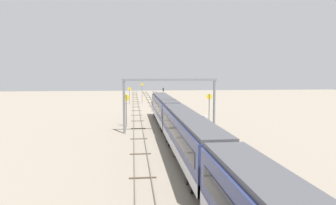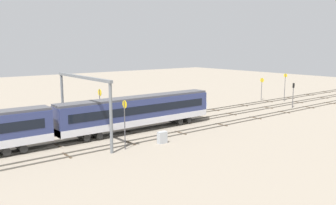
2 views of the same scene
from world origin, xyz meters
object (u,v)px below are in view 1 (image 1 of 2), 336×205
speed_sign_mid_trackside (142,91)px  speed_sign_far_trackside (129,93)px  speed_sign_distant_end (126,105)px  signal_light_trackside_departure (163,94)px  overhead_gantry (170,94)px  speed_sign_near_foreground (209,107)px  relay_cabinet (206,120)px  train (219,174)px

speed_sign_mid_trackside → speed_sign_far_trackside: 4.88m
speed_sign_mid_trackside → speed_sign_distant_end: (-42.46, 3.86, -0.02)m
speed_sign_mid_trackside → signal_light_trackside_departure: size_ratio=1.24×
overhead_gantry → speed_sign_mid_trackside: size_ratio=2.41×
overhead_gantry → speed_sign_near_foreground: (1.97, -6.62, -2.33)m
speed_sign_mid_trackside → signal_light_trackside_departure: 8.45m
speed_sign_near_foreground → speed_sign_distant_end: (3.78, 13.36, -0.00)m
overhead_gantry → speed_sign_distant_end: 9.16m
overhead_gantry → speed_sign_near_foreground: overhead_gantry is taller
speed_sign_near_foreground → speed_sign_distant_end: size_ratio=1.05×
speed_sign_far_trackside → overhead_gantry: bearing=-171.6°
overhead_gantry → speed_sign_near_foreground: size_ratio=2.50×
overhead_gantry → relay_cabinet: size_ratio=9.76×
speed_sign_mid_trackside → relay_cabinet: size_ratio=4.05×
speed_sign_distant_end → relay_cabinet: bearing=-85.1°
speed_sign_far_trackside → relay_cabinet: bearing=-160.0°
speed_sign_near_foreground → speed_sign_mid_trackside: bearing=11.6°
speed_sign_far_trackside → signal_light_trackside_departure: (-2.97, -9.63, -0.12)m
relay_cabinet → speed_sign_mid_trackside: bearing=13.8°
speed_sign_distant_end → relay_cabinet: 14.35m
speed_sign_far_trackside → relay_cabinet: 40.70m
speed_sign_mid_trackside → relay_cabinet: speed_sign_mid_trackside is taller
speed_sign_mid_trackside → speed_sign_far_trackside: size_ratio=1.21×
speed_sign_mid_trackside → signal_light_trackside_departure: bearing=-135.8°
signal_light_trackside_departure → relay_cabinet: (-35.21, -4.25, -2.42)m
overhead_gantry → speed_sign_distant_end: bearing=49.5°
train → signal_light_trackside_departure: train is taller
speed_sign_far_trackside → speed_sign_distant_end: bearing=179.8°
speed_sign_far_trackside → speed_sign_distant_end: (-39.38, 0.11, 0.43)m
train → speed_sign_far_trackside: size_ratio=20.09×
speed_sign_distant_end → train: bearing=-168.9°
overhead_gantry → speed_sign_near_foreground: bearing=-73.4°
speed_sign_near_foreground → signal_light_trackside_departure: 40.36m
train → speed_sign_near_foreground: size_ratio=17.22×
train → overhead_gantry: (28.30, -0.06, 3.38)m
speed_sign_mid_trackside → signal_light_trackside_departure: (-6.05, -5.88, -0.57)m
speed_sign_distant_end → relay_cabinet: (1.20, -13.99, -2.96)m
speed_sign_mid_trackside → speed_sign_distant_end: size_ratio=1.09×
speed_sign_near_foreground → signal_light_trackside_departure: (40.19, 3.62, -0.55)m
speed_sign_near_foreground → speed_sign_distant_end: bearing=74.2°
overhead_gantry → speed_sign_far_trackside: (45.13, 6.63, -2.76)m
train → speed_sign_mid_trackside: 76.57m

